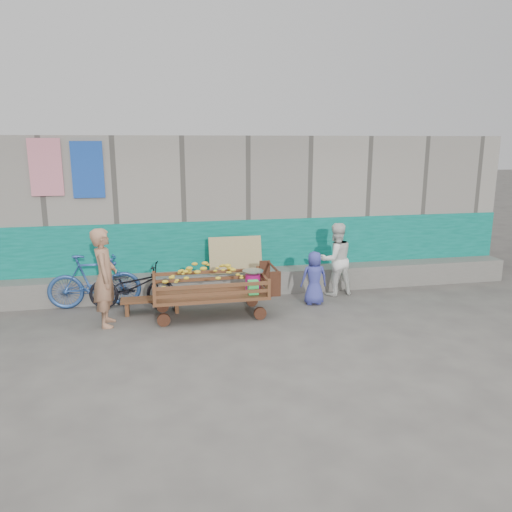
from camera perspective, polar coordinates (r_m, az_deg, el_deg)
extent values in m
plane|color=#4D4946|center=(7.53, -1.80, -9.64)|extent=(80.00, 80.00, 0.00)
cube|color=gray|center=(11.10, -5.49, 5.70)|extent=(12.00, 3.00, 3.00)
cube|color=#056655|center=(9.76, -4.42, -0.06)|extent=(12.00, 0.03, 1.40)
cube|color=#62605A|center=(9.65, -4.20, -3.12)|extent=(12.00, 0.50, 0.45)
cube|color=tan|center=(9.42, -2.34, 0.13)|extent=(1.00, 0.19, 0.68)
cube|color=pink|center=(9.60, -22.91, 9.32)|extent=(0.55, 0.03, 1.00)
cube|color=#1D4BB3|center=(9.49, -18.69, 9.32)|extent=(0.55, 0.03, 1.00)
cube|color=brown|center=(8.45, -5.28, -4.28)|extent=(1.89, 0.95, 0.05)
cylinder|color=#341A0F|center=(8.17, -10.51, -7.20)|extent=(0.21, 0.06, 0.21)
cube|color=brown|center=(7.93, -11.54, -4.34)|extent=(0.05, 0.05, 0.29)
cylinder|color=#341A0F|center=(8.83, -10.61, -5.67)|extent=(0.21, 0.06, 0.21)
cube|color=brown|center=(8.78, -11.58, -2.65)|extent=(0.05, 0.05, 0.29)
cylinder|color=#341A0F|center=(8.33, 0.46, -6.57)|extent=(0.21, 0.06, 0.21)
cube|color=brown|center=(8.13, 1.48, -3.65)|extent=(0.05, 0.05, 0.29)
cylinder|color=#341A0F|center=(8.98, -0.46, -5.12)|extent=(0.21, 0.06, 0.21)
cube|color=brown|center=(8.96, 0.21, -2.07)|extent=(0.05, 0.05, 0.29)
cube|color=brown|center=(7.99, -4.94, -4.30)|extent=(1.83, 0.04, 0.05)
cube|color=brown|center=(7.96, -4.96, -3.44)|extent=(1.83, 0.04, 0.05)
cube|color=brown|center=(8.84, -5.62, -2.63)|extent=(1.83, 0.04, 0.05)
cube|color=brown|center=(8.80, -5.64, -1.84)|extent=(1.83, 0.04, 0.05)
cube|color=brown|center=(8.37, -11.55, -3.73)|extent=(0.04, 0.88, 0.05)
cube|color=brown|center=(8.33, -11.59, -2.90)|extent=(0.04, 0.88, 0.05)
cube|color=brown|center=(8.55, 0.81, -3.09)|extent=(0.04, 0.88, 0.05)
cube|color=brown|center=(8.52, 0.81, -2.28)|extent=(0.04, 0.88, 0.05)
cylinder|color=#341A0F|center=(8.53, 2.06, -1.32)|extent=(0.04, 0.84, 0.04)
cube|color=#341A0F|center=(8.92, 1.00, -1.86)|extent=(0.19, 0.04, 0.42)
cube|color=#341A0F|center=(8.19, 2.19, -3.22)|extent=(0.19, 0.04, 0.42)
ellipsoid|color=yellow|center=(8.37, -6.03, -2.63)|extent=(1.37, 0.74, 0.46)
cylinder|color=#CD1584|center=(8.51, -0.37, -2.96)|extent=(0.25, 0.25, 0.27)
cylinder|color=silver|center=(8.47, -0.37, -2.00)|extent=(0.03, 0.03, 0.06)
cylinder|color=silver|center=(8.46, -0.37, -1.72)|extent=(0.36, 0.36, 0.02)
cube|color=#34EB62|center=(8.23, -0.33, -3.60)|extent=(0.17, 0.13, 0.23)
cube|color=brown|center=(8.80, -11.83, -4.86)|extent=(1.04, 0.31, 0.04)
cube|color=brown|center=(8.86, -14.50, -5.81)|extent=(0.06, 0.29, 0.21)
cube|color=brown|center=(8.85, -9.07, -5.57)|extent=(0.06, 0.29, 0.21)
imported|color=#AD795A|center=(8.24, -16.88, -2.37)|extent=(0.38, 0.58, 1.58)
imported|color=white|center=(9.63, 9.08, -0.36)|extent=(0.75, 0.63, 1.40)
imported|color=#3C43A0|center=(9.06, 6.66, -2.50)|extent=(0.49, 0.33, 0.98)
imported|color=black|center=(9.06, -13.95, -3.38)|extent=(1.60, 0.81, 0.80)
imported|color=#2D5298|center=(9.29, -17.99, -2.73)|extent=(1.62, 0.50, 0.96)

